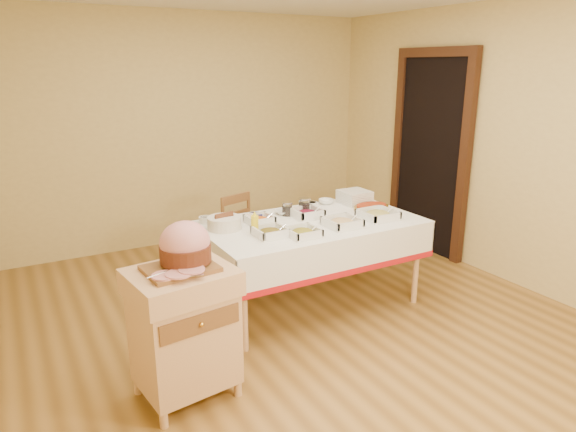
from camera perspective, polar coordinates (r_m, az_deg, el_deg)
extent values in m
plane|color=olive|center=(4.22, 1.10, -12.16)|extent=(5.00, 5.00, 0.00)
plane|color=#D4BB72|center=(6.04, -11.10, 9.28)|extent=(4.50, 0.00, 4.50)
plane|color=#D4BB72|center=(5.27, 22.96, 7.30)|extent=(0.00, 5.00, 5.00)
cube|color=black|center=(5.87, 15.55, 6.32)|extent=(0.06, 0.90, 2.10)
cube|color=#3C1F13|center=(5.52, 19.04, 5.41)|extent=(0.08, 0.10, 2.10)
cube|color=#3C1F13|center=(6.21, 12.18, 7.09)|extent=(0.08, 0.10, 2.10)
cube|color=#3C1F13|center=(5.78, 16.27, 17.11)|extent=(0.08, 1.10, 0.10)
cube|color=#DEAC7A|center=(4.31, 2.57, -0.97)|extent=(1.80, 1.00, 0.04)
cylinder|color=#DEAC7A|center=(3.75, -4.90, -9.99)|extent=(0.05, 0.05, 0.71)
cylinder|color=#DEAC7A|center=(4.46, -9.43, -5.70)|extent=(0.05, 0.05, 0.71)
cylinder|color=#DEAC7A|center=(4.61, 14.05, -5.27)|extent=(0.05, 0.05, 0.71)
cylinder|color=#DEAC7A|center=(5.20, 7.76, -2.38)|extent=(0.05, 0.05, 0.71)
cube|color=white|center=(4.31, 2.57, -0.66)|extent=(1.82, 1.02, 0.01)
cube|color=#DEAC7A|center=(3.31, -11.41, -13.17)|extent=(0.61, 0.53, 0.60)
cube|color=#DEAC7A|center=(3.15, -11.80, -7.21)|extent=(0.66, 0.57, 0.15)
cube|color=brown|center=(3.02, -10.19, -11.86)|extent=(0.50, 0.07, 0.12)
sphere|color=gold|center=(3.01, -10.13, -11.94)|extent=(0.03, 0.03, 0.03)
cylinder|color=#DEAC7A|center=(3.29, -14.29, -20.93)|extent=(0.05, 0.05, 0.10)
cylinder|color=#DEAC7A|center=(3.61, -16.08, -17.34)|extent=(0.05, 0.05, 0.10)
cylinder|color=#DEAC7A|center=(3.41, -5.73, -18.90)|extent=(0.05, 0.05, 0.10)
cylinder|color=#DEAC7A|center=(3.72, -8.32, -15.69)|extent=(0.05, 0.05, 0.10)
cube|color=brown|center=(4.85, -4.41, -2.84)|extent=(0.48, 0.47, 0.03)
cylinder|color=brown|center=(4.71, -4.43, -6.29)|extent=(0.03, 0.03, 0.41)
cylinder|color=brown|center=(4.94, -7.06, -5.27)|extent=(0.03, 0.03, 0.41)
cylinder|color=brown|center=(4.92, -1.64, -5.21)|extent=(0.03, 0.03, 0.41)
cylinder|color=brown|center=(5.14, -4.29, -4.29)|extent=(0.03, 0.03, 0.41)
cylinder|color=brown|center=(4.80, -7.24, -0.55)|extent=(0.03, 0.03, 0.44)
cylinder|color=brown|center=(5.00, -4.39, 0.25)|extent=(0.03, 0.03, 0.44)
cube|color=brown|center=(4.85, -5.84, 1.92)|extent=(0.34, 0.13, 0.08)
cube|color=brown|center=(3.11, -11.89, -5.73)|extent=(0.40, 0.32, 0.03)
ellipsoid|color=#D68A8F|center=(3.11, -11.39, -2.86)|extent=(0.30, 0.27, 0.26)
cylinder|color=#552513|center=(3.14, -11.32, -4.08)|extent=(0.31, 0.31, 0.10)
cube|color=silver|center=(2.95, -11.88, -6.61)|extent=(0.26, 0.11, 0.00)
cylinder|color=silver|center=(3.04, -13.08, -5.90)|extent=(0.30, 0.09, 0.01)
cube|color=white|center=(3.93, -1.97, -2.13)|extent=(0.23, 0.23, 0.01)
ellipsoid|color=#9B2611|center=(3.93, -1.97, -1.82)|extent=(0.18, 0.18, 0.06)
cylinder|color=silver|center=(3.93, -1.15, -1.75)|extent=(0.14, 0.01, 0.10)
cube|color=white|center=(3.93, 1.66, -2.15)|extent=(0.23, 0.23, 0.01)
ellipsoid|color=#C27518|center=(3.93, 1.66, -1.84)|extent=(0.18, 0.18, 0.06)
cylinder|color=silver|center=(3.93, 2.48, -1.78)|extent=(0.13, 0.01, 0.09)
cube|color=white|center=(4.19, 6.03, -1.06)|extent=(0.26, 0.26, 0.02)
ellipsoid|color=tan|center=(4.18, 6.04, -0.73)|extent=(0.20, 0.20, 0.07)
cylinder|color=silver|center=(4.19, 6.89, -0.68)|extent=(0.15, 0.01, 0.11)
cube|color=white|center=(4.44, 9.94, -0.18)|extent=(0.28, 0.28, 0.02)
ellipsoid|color=tan|center=(4.44, 9.96, 0.15)|extent=(0.22, 0.22, 0.08)
cylinder|color=silver|center=(4.45, 10.81, 0.19)|extent=(0.15, 0.01, 0.11)
cube|color=white|center=(4.25, -3.18, -0.73)|extent=(0.21, 0.21, 0.01)
ellipsoid|color=#D0550F|center=(4.24, -3.19, -0.46)|extent=(0.16, 0.16, 0.06)
cylinder|color=silver|center=(4.24, -2.51, -0.38)|extent=(0.14, 0.01, 0.10)
cube|color=white|center=(4.42, 2.13, -0.02)|extent=(0.24, 0.24, 0.02)
ellipsoid|color=maroon|center=(4.41, 2.13, 0.28)|extent=(0.18, 0.18, 0.06)
cylinder|color=silver|center=(4.42, 2.86, 0.36)|extent=(0.16, 0.01, 0.11)
cylinder|color=white|center=(4.31, -9.15, -0.41)|extent=(0.11, 0.11, 0.05)
cylinder|color=black|center=(4.31, -9.16, -0.20)|extent=(0.09, 0.09, 0.02)
cylinder|color=navy|center=(4.36, -3.61, -0.03)|extent=(0.12, 0.12, 0.05)
cylinder|color=maroon|center=(4.36, -3.61, 0.17)|extent=(0.10, 0.10, 0.02)
cylinder|color=white|center=(4.72, 2.68, 1.26)|extent=(0.10, 0.10, 0.05)
cylinder|color=#D0550F|center=(4.72, 2.69, 1.45)|extent=(0.08, 0.08, 0.02)
imported|color=white|center=(4.50, -0.50, 0.42)|extent=(0.15, 0.15, 0.04)
imported|color=white|center=(4.85, 4.25, 1.61)|extent=(0.17, 0.17, 0.04)
cylinder|color=silver|center=(4.46, -0.10, 0.74)|extent=(0.09, 0.09, 0.11)
cylinder|color=silver|center=(4.44, -0.10, 1.49)|extent=(0.10, 0.10, 0.01)
cylinder|color=black|center=(4.46, -0.10, 0.56)|extent=(0.08, 0.08, 0.08)
cylinder|color=silver|center=(4.53, 1.83, 1.09)|extent=(0.10, 0.10, 0.12)
cylinder|color=silver|center=(4.52, 1.83, 1.91)|extent=(0.11, 0.11, 0.01)
cylinder|color=black|center=(4.54, 1.82, 0.89)|extent=(0.08, 0.08, 0.09)
cylinder|color=yellow|center=(3.97, -3.71, -0.98)|extent=(0.06, 0.06, 0.14)
cone|color=yellow|center=(3.95, -3.74, 0.28)|extent=(0.04, 0.04, 0.04)
cylinder|color=silver|center=(4.12, -7.09, -0.77)|extent=(0.27, 0.27, 0.10)
cube|color=white|center=(4.89, 7.38, 1.45)|extent=(0.26, 0.26, 0.01)
cube|color=white|center=(4.89, 7.39, 1.63)|extent=(0.26, 0.26, 0.01)
cube|color=white|center=(4.88, 7.40, 1.81)|extent=(0.26, 0.26, 0.01)
cube|color=white|center=(4.88, 7.40, 1.99)|extent=(0.26, 0.26, 0.01)
cube|color=white|center=(4.87, 7.41, 2.18)|extent=(0.26, 0.26, 0.01)
cube|color=white|center=(4.87, 7.42, 2.36)|extent=(0.26, 0.26, 0.01)
cube|color=white|center=(4.87, 7.42, 2.54)|extent=(0.26, 0.26, 0.01)
cube|color=white|center=(4.86, 7.43, 2.73)|extent=(0.26, 0.26, 0.01)
ellipsoid|color=gold|center=(4.72, 9.25, 0.92)|extent=(0.35, 0.25, 0.03)
ellipsoid|color=#A03011|center=(4.71, 9.25, 1.06)|extent=(0.29, 0.21, 0.04)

